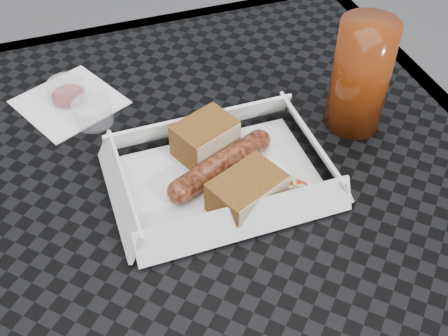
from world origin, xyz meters
name	(u,v)px	position (x,y,z in m)	size (l,w,h in m)	color
patio_table	(186,240)	(0.00, 0.00, 0.67)	(0.80, 0.80, 0.74)	black
food_tray	(221,179)	(0.05, 0.01, 0.75)	(0.22, 0.15, 0.00)	white
bratwurst	(221,165)	(0.05, 0.02, 0.76)	(0.14, 0.08, 0.03)	brown
bread_near	(205,138)	(0.05, 0.06, 0.77)	(0.07, 0.05, 0.04)	brown
bread_far	(247,192)	(0.06, -0.03, 0.77)	(0.08, 0.05, 0.04)	brown
veg_garnish	(293,191)	(0.12, -0.03, 0.75)	(0.03, 0.03, 0.00)	red
napkin	(69,102)	(-0.10, 0.22, 0.75)	(0.12, 0.12, 0.00)	white
condiment_cup_sauce	(67,92)	(-0.09, 0.22, 0.76)	(0.05, 0.05, 0.03)	maroon
condiment_cup_empty	(93,112)	(-0.07, 0.17, 0.76)	(0.05, 0.05, 0.03)	silver
drink_glass	(361,76)	(0.24, 0.06, 0.82)	(0.07, 0.07, 0.15)	#612108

